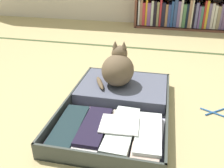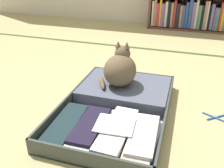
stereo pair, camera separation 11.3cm
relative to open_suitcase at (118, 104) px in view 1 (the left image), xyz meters
The scene contains 4 objects.
ground_plane 0.05m from the open_suitcase, ahead, with size 10.00×10.00×0.00m, color tan.
tatami_border 1.23m from the open_suitcase, 88.56° to the left, with size 4.80×0.05×0.00m.
open_suitcase is the anchor object (origin of this frame).
black_cat 0.24m from the open_suitcase, 103.36° to the left, with size 0.27×0.26×0.28m.
Camera 1 is at (0.23, -1.27, 0.84)m, focal length 39.37 mm.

